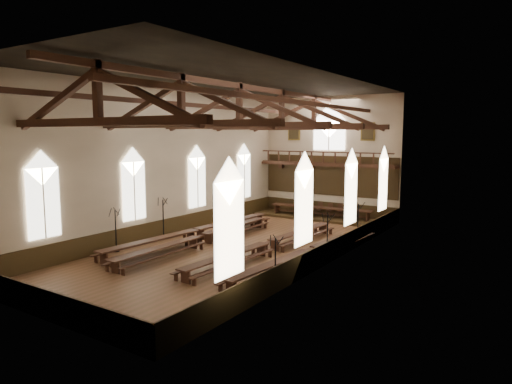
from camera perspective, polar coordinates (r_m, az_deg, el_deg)
ground at (r=28.17m, az=-2.03°, el=-6.94°), size 26.00×26.00×0.00m
room_walls at (r=27.32m, az=-2.10°, el=6.32°), size 26.00×26.00×26.00m
wainscot_band at (r=28.03m, az=-2.04°, el=-5.75°), size 12.00×26.00×1.20m
side_windows at (r=27.49m, az=-2.07°, el=0.64°), size 11.85×19.80×4.50m
end_window at (r=38.57m, az=9.14°, el=7.64°), size 2.80×0.12×3.80m
minstrels_gallery at (r=38.47m, az=8.89°, el=2.69°), size 11.80×1.24×3.70m
portraits at (r=38.57m, az=9.13°, el=7.45°), size 7.75×0.09×1.45m
roof_trusses at (r=27.34m, az=-2.11°, el=10.00°), size 11.70×25.70×2.80m
refectory_row_a at (r=30.07m, az=-7.52°, el=-4.98°), size 2.00×14.71×0.77m
refectory_row_b at (r=28.60m, az=-6.91°, el=-5.71°), size 1.51×14.01×0.71m
refectory_row_c at (r=26.71m, az=1.55°, el=-6.57°), size 1.82×14.15×0.72m
refectory_row_d at (r=25.31m, az=6.93°, el=-7.41°), size 1.94×14.10×0.71m
dais at (r=37.82m, az=8.02°, el=-3.20°), size 11.40×2.78×0.19m
high_table at (r=37.69m, az=8.04°, el=-2.05°), size 8.54×1.64×0.80m
high_chairs at (r=38.44m, az=8.56°, el=-2.05°), size 4.98×0.48×1.03m
candelabrum_left_near at (r=28.25m, az=-17.09°, el=-5.56°), size 0.74×0.80×2.62m
candelabrum_left_mid at (r=30.82m, az=-11.49°, el=-4.23°), size 0.81×0.83×2.78m
candelabrum_left_far at (r=37.05m, az=-2.45°, el=-2.13°), size 0.86×0.84×2.86m
candelabrum_right_near at (r=20.96m, az=2.43°, el=-9.88°), size 0.65×0.74×2.40m
candelabrum_right_mid at (r=25.77m, az=8.89°, el=-6.55°), size 0.78×0.77×2.62m
candelabrum_right_far at (r=29.97m, az=12.58°, el=-4.66°), size 0.76×0.80×2.65m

